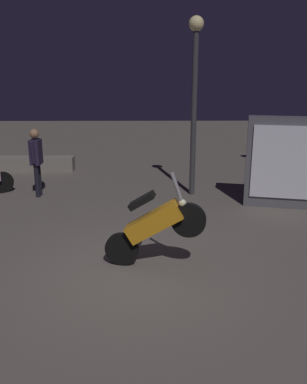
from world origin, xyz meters
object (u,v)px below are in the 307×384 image
(motorcycle_orange_foreground, at_px, (154,225))
(streetlamp_near, at_px, (195,83))
(kiosk_billboard, at_px, (281,162))
(person_rider_beside, at_px, (36,157))

(motorcycle_orange_foreground, xyz_separation_m, streetlamp_near, (1.04, 4.13, 2.06))
(kiosk_billboard, bearing_deg, streetlamp_near, -12.45)
(motorcycle_orange_foreground, distance_m, streetlamp_near, 4.74)
(motorcycle_orange_foreground, height_order, person_rider_beside, person_rider_beside)
(motorcycle_orange_foreground, distance_m, person_rider_beside, 4.97)
(motorcycle_orange_foreground, height_order, streetlamp_near, streetlamp_near)
(motorcycle_orange_foreground, relative_size, kiosk_billboard, 0.79)
(streetlamp_near, bearing_deg, motorcycle_orange_foreground, -104.13)
(person_rider_beside, distance_m, streetlamp_near, 4.33)
(motorcycle_orange_foreground, xyz_separation_m, kiosk_billboard, (3.01, 3.21, 0.31))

